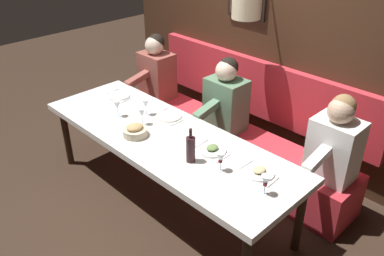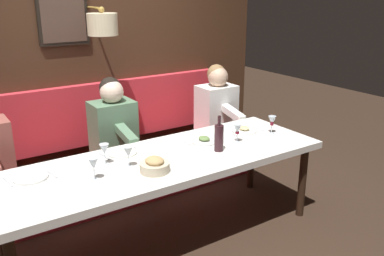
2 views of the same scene
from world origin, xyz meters
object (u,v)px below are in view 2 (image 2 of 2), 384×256
(wine_glass_3, at_px, (272,121))
(wine_glass_1, at_px, (128,153))
(wine_bottle, at_px, (219,137))
(wine_glass_2, at_px, (104,150))
(diner_near, at_px, (113,122))
(dining_table, at_px, (164,165))
(bread_bowl, at_px, (155,165))
(wine_glass_0, at_px, (237,130))
(diner_nearest, at_px, (217,103))
(wine_glass_4, at_px, (94,164))

(wine_glass_3, bearing_deg, wine_glass_1, 89.03)
(wine_bottle, bearing_deg, wine_glass_2, 73.97)
(wine_glass_3, bearing_deg, diner_near, 52.04)
(wine_glass_1, relative_size, wine_bottle, 0.55)
(dining_table, relative_size, wine_glass_1, 16.39)
(bread_bowl, bearing_deg, wine_glass_0, -80.83)
(diner_near, bearing_deg, wine_glass_0, -140.83)
(wine_glass_0, xyz_separation_m, wine_glass_2, (0.18, 1.15, 0.00))
(diner_nearest, height_order, wine_glass_4, diner_nearest)
(wine_glass_2, distance_m, wine_bottle, 0.93)
(wine_glass_0, distance_m, bread_bowl, 0.91)
(wine_glass_0, bearing_deg, bread_bowl, 99.17)
(diner_near, bearing_deg, wine_glass_4, 149.77)
(wine_glass_1, xyz_separation_m, wine_bottle, (-0.11, -0.76, -0.00))
(wine_glass_0, distance_m, wine_glass_1, 1.02)
(dining_table, xyz_separation_m, wine_glass_2, (0.14, 0.44, 0.18))
(diner_near, bearing_deg, wine_glass_1, 163.54)
(diner_near, height_order, wine_bottle, diner_near)
(dining_table, xyz_separation_m, diner_nearest, (0.88, -1.18, 0.14))
(wine_bottle, bearing_deg, wine_glass_3, -83.02)
(diner_nearest, xyz_separation_m, wine_glass_3, (-0.92, 0.05, 0.04))
(dining_table, xyz_separation_m, wine_glass_4, (-0.08, 0.60, 0.18))
(wine_bottle, relative_size, bread_bowl, 1.36)
(dining_table, distance_m, wine_glass_0, 0.73)
(wine_glass_1, height_order, wine_glass_3, same)
(wine_glass_0, bearing_deg, wine_glass_1, 88.05)
(wine_glass_0, bearing_deg, wine_glass_4, 91.46)
(wine_glass_2, relative_size, wine_glass_3, 1.00)
(dining_table, bearing_deg, wine_glass_2, 72.33)
(wine_glass_3, distance_m, wine_glass_4, 1.73)
(diner_nearest, relative_size, wine_glass_4, 4.82)
(wine_glass_0, bearing_deg, wine_glass_3, -88.61)
(wine_glass_4, bearing_deg, wine_glass_0, -88.54)
(dining_table, relative_size, diner_near, 3.40)
(bread_bowl, bearing_deg, diner_near, -7.51)
(wine_glass_0, relative_size, bread_bowl, 0.75)
(dining_table, bearing_deg, wine_glass_3, -91.73)
(diner_nearest, distance_m, bread_bowl, 1.74)
(dining_table, xyz_separation_m, wine_glass_3, (-0.03, -1.13, 0.18))
(dining_table, distance_m, wine_glass_3, 1.14)
(wine_glass_0, relative_size, wine_glass_4, 1.00)
(wine_glass_4, xyz_separation_m, bread_bowl, (-0.11, -0.42, -0.07))
(diner_nearest, height_order, bread_bowl, diner_nearest)
(wine_glass_2, height_order, wine_glass_3, same)
(wine_glass_2, bearing_deg, bread_bowl, -142.71)
(diner_near, xyz_separation_m, wine_glass_1, (-0.89, 0.26, 0.04))
(diner_nearest, relative_size, bread_bowl, 3.60)
(wine_glass_1, bearing_deg, wine_glass_3, -90.97)
(wine_bottle, bearing_deg, dining_table, 75.58)
(wine_glass_0, distance_m, wine_glass_3, 0.42)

